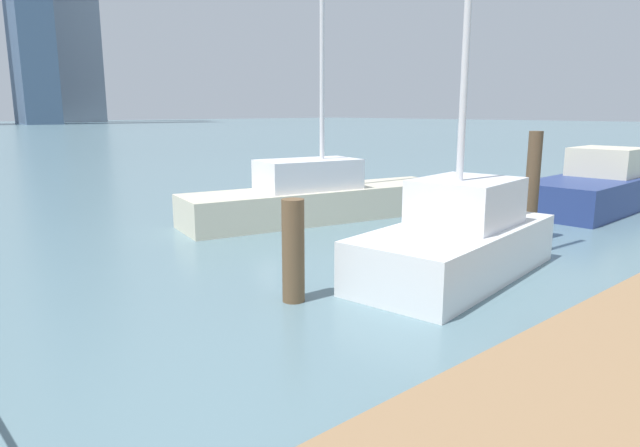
{
  "coord_description": "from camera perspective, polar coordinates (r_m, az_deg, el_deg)",
  "views": [
    {
      "loc": [
        -3.3,
        6.53,
        2.82
      ],
      "look_at": [
        1.92,
        12.45,
        1.21
      ],
      "focal_mm": 31.21,
      "sensor_mm": 36.0,
      "label": 1
    }
  ],
  "objects": [
    {
      "name": "ground_plane",
      "position": [
        14.15,
        -27.09,
        -1.23
      ],
      "size": [
        300.0,
        300.0,
        0.0
      ],
      "primitive_type": "plane",
      "color": "slate"
    },
    {
      "name": "floating_dock",
      "position": [
        7.34,
        28.68,
        -11.76
      ],
      "size": [
        13.36,
        2.0,
        0.18
      ],
      "primitive_type": "cube",
      "color": "#93704C",
      "rests_on": "ground_plane"
    },
    {
      "name": "dock_piling_0",
      "position": [
        8.24,
        -2.76,
        -2.82
      ],
      "size": [
        0.34,
        0.34,
        1.55
      ],
      "primitive_type": "cylinder",
      "color": "brown",
      "rests_on": "ground_plane"
    },
    {
      "name": "dock_piling_1",
      "position": [
        12.75,
        20.92,
        3.47
      ],
      "size": [
        0.29,
        0.29,
        2.39
      ],
      "primitive_type": "cylinder",
      "color": "brown",
      "rests_on": "ground_plane"
    },
    {
      "name": "moored_boat_0",
      "position": [
        18.14,
        26.72,
        3.34
      ],
      "size": [
        6.29,
        2.39,
        1.74
      ],
      "color": "navy",
      "rests_on": "ground_plane"
    },
    {
      "name": "moored_boat_2",
      "position": [
        9.85,
        13.99,
        -1.34
      ],
      "size": [
        4.63,
        2.47,
        8.97
      ],
      "color": "white",
      "rests_on": "ground_plane"
    },
    {
      "name": "moored_boat_4",
      "position": [
        14.55,
        -0.08,
        2.8
      ],
      "size": [
        7.6,
        3.15,
        8.51
      ],
      "color": "beige",
      "rests_on": "ground_plane"
    }
  ]
}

